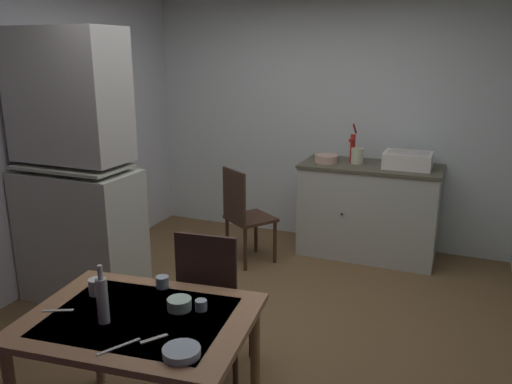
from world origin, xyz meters
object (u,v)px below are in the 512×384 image
mixing_bowl_counter (326,159)px  chair_far_side (214,300)px  hand_pump (353,146)px  dining_table (140,332)px  hutch_cabinet (76,180)px  mug_tall (96,287)px  glass_bottle (102,299)px  sink_basin (408,160)px  chair_by_counter (244,214)px  serving_bowl_wide (179,304)px

mixing_bowl_counter → chair_far_side: mixing_bowl_counter is taller
hand_pump → dining_table: 3.14m
hutch_cabinet → mixing_bowl_counter: hutch_cabinet is taller
mug_tall → dining_table: bearing=-18.0°
mixing_bowl_counter → glass_bottle: 3.11m
hand_pump → sink_basin: bearing=-4.8°
mixing_bowl_counter → glass_bottle: size_ratio=0.78×
sink_basin → chair_by_counter: bearing=-154.4°
hutch_cabinet → mug_tall: size_ratio=24.71×
mug_tall → chair_by_counter: bearing=92.7°
sink_basin → chair_by_counter: 1.64m
chair_by_counter → dining_table: bearing=-79.0°
hand_pump → chair_far_side: hand_pump is taller
chair_far_side → dining_table: bearing=-97.6°
chair_far_side → mixing_bowl_counter: bearing=88.1°
hand_pump → chair_by_counter: size_ratio=0.41×
mug_tall → hand_pump: bearing=75.7°
sink_basin → serving_bowl_wide: size_ratio=3.49×
sink_basin → mug_tall: bearing=-114.0°
hutch_cabinet → serving_bowl_wide: (1.55, -1.04, -0.27)m
chair_by_counter → mug_tall: bearing=-87.3°
chair_far_side → chair_by_counter: chair_far_side is taller
hutch_cabinet → sink_basin: size_ratio=4.97×
dining_table → glass_bottle: size_ratio=4.05×
sink_basin → serving_bowl_wide: 3.01m
dining_table → chair_far_side: chair_far_side is taller
hutch_cabinet → hand_pump: size_ratio=5.61×
dining_table → chair_far_side: 0.66m
hutch_cabinet → hand_pump: (1.80, 1.90, 0.08)m
sink_basin → glass_bottle: bearing=-108.7°
chair_far_side → glass_bottle: bearing=-105.4°
chair_far_side → hand_pump: bearing=82.7°
serving_bowl_wide → mixing_bowl_counter: bearing=89.8°
hutch_cabinet → chair_by_counter: bearing=51.4°
mixing_bowl_counter → chair_far_side: size_ratio=0.24×
hutch_cabinet → mixing_bowl_counter: (1.56, 1.80, -0.05)m
chair_far_side → glass_bottle: (-0.21, -0.76, 0.33)m
mixing_bowl_counter → dining_table: 3.01m
hand_pump → dining_table: bearing=-97.4°
mixing_bowl_counter → sink_basin: bearing=3.7°
hand_pump → chair_far_side: (-0.31, -2.44, -0.58)m
sink_basin → chair_far_side: bearing=-109.7°
hutch_cabinet → serving_bowl_wide: size_ratio=17.34×
hutch_cabinet → serving_bowl_wide: 1.89m
hutch_cabinet → dining_table: 1.87m
hand_pump → glass_bottle: (-0.52, -3.19, -0.25)m
sink_basin → mug_tall: (-1.30, -2.92, -0.24)m
hutch_cabinet → serving_bowl_wide: bearing=-33.9°
hutch_cabinet → mixing_bowl_counter: 2.39m
dining_table → serving_bowl_wide: 0.24m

